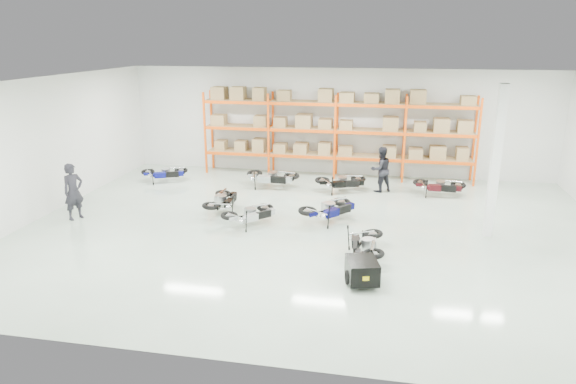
% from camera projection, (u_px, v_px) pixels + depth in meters
% --- Properties ---
extents(room, '(18.00, 18.00, 18.00)m').
position_uv_depth(room, '(315.00, 159.00, 15.26)').
color(room, '#B2C6B4').
rests_on(room, ground).
extents(pallet_rack, '(11.28, 0.98, 3.62)m').
position_uv_depth(pallet_rack, '(336.00, 124.00, 21.32)').
color(pallet_rack, '#FF540D').
rests_on(pallet_rack, ground).
extents(structural_column, '(0.25, 0.25, 4.50)m').
position_uv_depth(structural_column, '(495.00, 163.00, 14.79)').
color(structural_column, white).
rests_on(structural_column, ground).
extents(moto_blue_centre, '(1.84, 1.94, 1.16)m').
position_uv_depth(moto_blue_centre, '(330.00, 205.00, 16.46)').
color(moto_blue_centre, '#070848').
rests_on(moto_blue_centre, ground).
extents(moto_silver_left, '(1.68, 1.72, 1.04)m').
position_uv_depth(moto_silver_left, '(251.00, 211.00, 16.13)').
color(moto_silver_left, '#B0B1B7').
rests_on(moto_silver_left, ground).
extents(moto_black_far_left, '(0.86, 1.70, 1.09)m').
position_uv_depth(moto_black_far_left, '(223.00, 197.00, 17.38)').
color(moto_black_far_left, black).
rests_on(moto_black_far_left, ground).
extents(moto_touring_right, '(0.91, 1.72, 1.09)m').
position_uv_depth(moto_touring_right, '(365.00, 240.00, 13.74)').
color(moto_touring_right, black).
rests_on(moto_touring_right, ground).
extents(trailer, '(0.90, 1.54, 0.62)m').
position_uv_depth(trailer, '(362.00, 270.00, 12.28)').
color(trailer, black).
rests_on(trailer, ground).
extents(moto_back_a, '(1.79, 1.33, 1.04)m').
position_uv_depth(moto_back_a, '(164.00, 170.00, 21.00)').
color(moto_back_a, navy).
rests_on(moto_back_a, ground).
extents(moto_back_b, '(1.91, 1.04, 1.20)m').
position_uv_depth(moto_back_b, '(271.00, 174.00, 20.17)').
color(moto_back_b, '#A2A8AB').
rests_on(moto_back_b, ground).
extents(moto_back_c, '(1.89, 1.36, 1.11)m').
position_uv_depth(moto_back_c, '(342.00, 179.00, 19.63)').
color(moto_back_c, black).
rests_on(moto_back_c, ground).
extents(moto_back_d, '(1.70, 0.92, 1.07)m').
position_uv_depth(moto_back_d, '(439.00, 183.00, 19.14)').
color(moto_back_d, '#3D0C12').
rests_on(moto_back_d, ground).
extents(person_left, '(0.71, 0.80, 1.85)m').
position_uv_depth(person_left, '(73.00, 192.00, 16.61)').
color(person_left, '#222129').
rests_on(person_left, ground).
extents(person_back, '(1.07, 1.01, 1.75)m').
position_uv_depth(person_back, '(381.00, 169.00, 19.59)').
color(person_back, black).
rests_on(person_back, ground).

